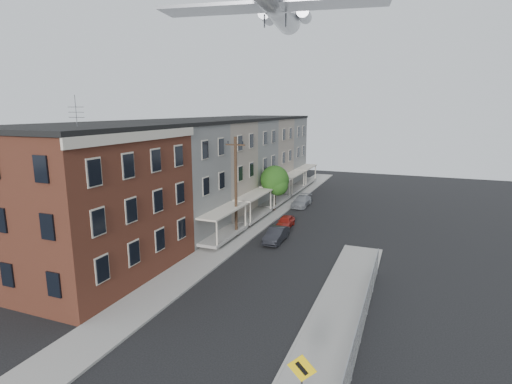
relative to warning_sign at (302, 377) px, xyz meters
The scene contains 19 objects.
ground 6.00m from the warning_sign, 169.62° to the left, with size 120.00×120.00×0.00m, color black.
sidewalk_left 27.44m from the warning_sign, 113.92° to the left, with size 3.00×62.00×0.12m, color gray.
sidewalk_right 7.26m from the warning_sign, 90.82° to the left, with size 3.00×26.00×0.12m, color gray.
curb_left 26.88m from the warning_sign, 111.09° to the left, with size 0.15×62.00×0.14m, color gray.
curb_right 7.42m from the warning_sign, 102.44° to the left, with size 0.15×26.00×0.14m, color gray.
corner_building 19.62m from the warning_sign, 155.48° to the left, with size 10.31×12.30×12.15m.
row_house_a 25.02m from the warning_sign, 135.06° to the left, with size 11.98×7.00×10.30m.
row_house_b 30.34m from the warning_sign, 125.60° to the left, with size 11.98×7.00×10.30m.
row_house_c 36.23m from the warning_sign, 119.12° to the left, with size 11.98×7.00×10.30m.
row_house_d 42.46m from the warning_sign, 114.51° to the left, with size 11.98×7.00×10.30m.
row_house_e 48.90m from the warning_sign, 111.09° to the left, with size 11.98×7.00×10.30m.
chainlink_fence 6.25m from the warning_sign, 76.92° to the left, with size 0.06×18.06×1.90m.
warning_sign is the anchor object (origin of this frame).
utility_pole 22.25m from the warning_sign, 120.48° to the left, with size 1.80×0.26×9.00m.
street_tree 30.96m from the warning_sign, 110.58° to the left, with size 3.22×3.20×5.20m.
car_near 24.85m from the warning_sign, 108.71° to the left, with size 1.32×3.27×1.11m, color maroon.
car_mid 20.43m from the warning_sign, 111.28° to the left, with size 1.34×3.85×1.27m, color black.
car_far 33.52m from the warning_sign, 105.13° to the left, with size 1.72×4.22×1.22m, color gray.
airplane 35.85m from the warning_sign, 111.17° to the left, with size 22.16×25.31×7.28m.
Camera 1 is at (8.73, -13.43, 11.35)m, focal length 28.00 mm.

